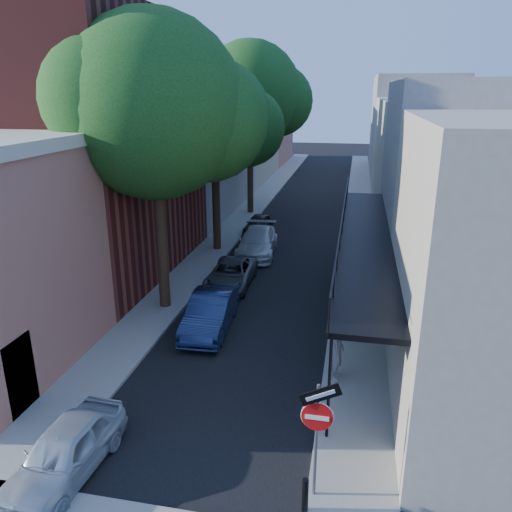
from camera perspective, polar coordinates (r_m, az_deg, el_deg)
The scene contains 17 objects.
ground at distance 12.21m, azimuth -10.60°, elevation -26.70°, with size 160.00×160.00×0.00m, color black.
road_surface at distance 39.01m, azimuth 5.78°, elevation 5.61°, with size 6.00×64.00×0.01m, color black.
sidewalk_left at distance 39.57m, azimuth -0.02°, elevation 5.97°, with size 2.00×64.00×0.12m, color gray.
sidewalk_right at distance 38.83m, azimuth 11.68°, elevation 5.34°, with size 2.00×64.00×0.12m, color gray.
buildings_left at distance 39.03m, azimuth -8.24°, elevation 12.87°, with size 10.10×59.10×12.00m.
buildings_right at distance 37.98m, azimuth 19.80°, elevation 11.06°, with size 9.80×55.00×10.00m.
sign_post at distance 11.03m, azimuth 7.02°, elevation -18.24°, with size 0.89×0.17×2.99m.
bollard at distance 11.65m, azimuth 5.63°, elevation -25.55°, with size 0.14×0.14×0.80m, color black.
oak_near at distance 19.46m, azimuth -10.12°, elevation 16.04°, with size 7.48×6.80×11.42m.
oak_mid at distance 27.09m, azimuth -3.87°, elevation 15.13°, with size 6.60×6.00×10.20m.
oak_far at distance 35.84m, azimuth 0.14°, elevation 17.89°, with size 7.70×7.00×11.90m.
parked_car_a at distance 13.20m, azimuth -20.98°, elevation -20.14°, with size 1.48×3.68×1.25m, color #ACB7BF.
parked_car_b at distance 18.83m, azimuth -5.25°, elevation -6.47°, with size 1.47×4.21×1.39m, color #172449.
parked_car_c at distance 22.94m, azimuth -2.87°, elevation -2.06°, with size 1.91×4.14×1.15m, color #4D5054.
parked_car_d at distance 27.28m, azimuth 0.16°, elevation 1.61°, with size 1.98×4.86×1.41m, color silver.
parked_car_e at distance 31.61m, azimuth 0.27°, elevation 3.71°, with size 1.34×3.32×1.13m, color black.
pedestrian at distance 15.67m, azimuth 9.25°, elevation -10.78°, with size 0.65×0.43×1.78m, color gray.
Camera 1 is at (3.63, -7.88, 8.60)m, focal length 35.00 mm.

